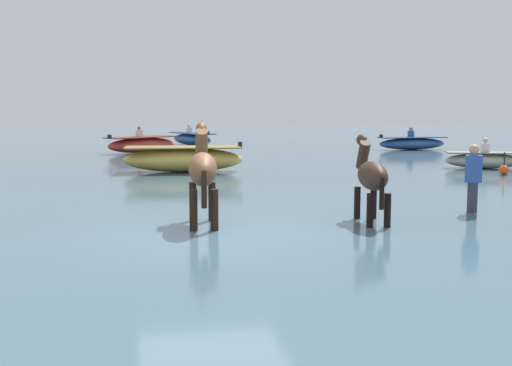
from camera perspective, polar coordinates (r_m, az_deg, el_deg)
name	(u,v)px	position (r m, az deg, el deg)	size (l,w,h in m)	color
ground_plane	(212,248)	(10.98, -3.95, -5.73)	(120.00, 120.00, 0.00)	gray
water_surface	(175,176)	(20.80, -7.19, 0.62)	(90.00, 90.00, 0.28)	#476675
horse_lead_dark_bay	(371,178)	(11.83, 10.17, 0.46)	(0.57, 1.70, 1.85)	#382319
horse_trailing_bay	(203,171)	(11.41, -4.73, 1.02)	(0.61, 1.92, 2.08)	brown
boat_near_starboard	(412,143)	(31.74, 13.63, 3.44)	(3.36, 1.13, 1.09)	#28518E
boat_near_port	(183,159)	(20.66, -6.45, 2.10)	(3.89, 1.70, 0.95)	gold
boat_distant_east	(485,160)	(23.01, 19.57, 1.93)	(2.77, 1.69, 1.03)	#B2AD9E
boat_far_inshore	(192,139)	(34.55, -5.69, 3.90)	(2.41, 3.75, 1.13)	#28518E
boat_far_offshore	(142,145)	(29.34, -10.07, 3.37)	(3.55, 2.96, 1.20)	#BC382D
person_onlooker_left	(473,183)	(13.45, 18.64, 0.01)	(0.38, 0.32, 1.63)	#383842
channel_buoy	(504,170)	(21.00, 21.08, 1.10)	(0.30, 0.30, 0.70)	#E54C1E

